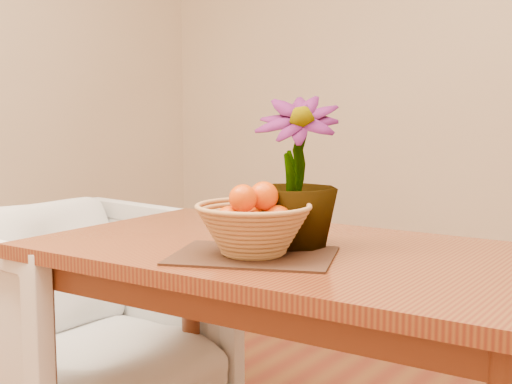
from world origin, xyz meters
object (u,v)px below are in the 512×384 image
Objects in this scene: wicker_basket at (253,231)px; potted_plant at (296,173)px; armchair at (78,310)px; table at (297,281)px.

wicker_basket is 0.73× the size of potted_plant.
potted_plant is at bearing -86.68° from armchair.
armchair reaches higher than table.
wicker_basket reaches higher than table.
table is 1.66× the size of armchair.
potted_plant is 1.04m from armchair.
table is at bearing 78.15° from wicker_basket.
potted_plant reaches higher than armchair.
armchair is (-0.89, 0.05, -0.52)m from potted_plant.
potted_plant is at bearing 79.33° from wicker_basket.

